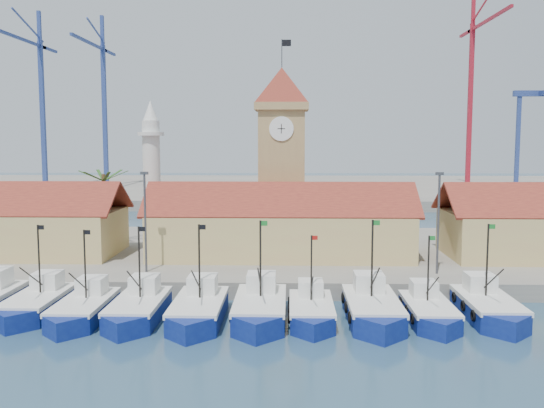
{
  "coord_description": "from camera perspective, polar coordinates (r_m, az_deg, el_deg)",
  "views": [
    {
      "loc": [
        0.87,
        -41.23,
        13.38
      ],
      "look_at": [
        -0.84,
        18.0,
        7.04
      ],
      "focal_mm": 40.0,
      "sensor_mm": 36.0,
      "label": 1
    }
  ],
  "objects": [
    {
      "name": "boat_8",
      "position": [
        46.56,
        14.62,
        -9.91
      ],
      "size": [
        3.22,
        8.82,
        6.67
      ],
      "color": "navy",
      "rests_on": "ground"
    },
    {
      "name": "boat_6",
      "position": [
        45.31,
        3.73,
        -10.16
      ],
      "size": [
        3.22,
        8.82,
        6.67
      ],
      "color": "navy",
      "rests_on": "ground"
    },
    {
      "name": "crane_blue_far",
      "position": [
        153.25,
        -21.16,
        10.12
      ],
      "size": [
        1.0,
        37.01,
        41.16
      ],
      "color": "navy",
      "rests_on": "terminal"
    },
    {
      "name": "minaret",
      "position": [
        71.12,
        -11.26,
        3.05
      ],
      "size": [
        3.0,
        3.0,
        16.3
      ],
      "color": "silver",
      "rests_on": "quay"
    },
    {
      "name": "clock_tower",
      "position": [
        67.25,
        0.91,
        4.9
      ],
      "size": [
        5.8,
        5.8,
        22.7
      ],
      "color": "tan",
      "rests_on": "quay"
    },
    {
      "name": "quay",
      "position": [
        66.45,
        0.87,
        -4.85
      ],
      "size": [
        140.0,
        32.0,
        1.5
      ],
      "primitive_type": "cube",
      "color": "gray",
      "rests_on": "ground"
    },
    {
      "name": "crane_red_right",
      "position": [
        151.35,
        18.4,
        11.03
      ],
      "size": [
        1.0,
        35.24,
        44.96
      ],
      "color": "#A61929",
      "rests_on": "terminal"
    },
    {
      "name": "boat_2",
      "position": [
        47.6,
        -17.4,
        -9.59
      ],
      "size": [
        3.41,
        9.34,
        7.07
      ],
      "color": "navy",
      "rests_on": "ground"
    },
    {
      "name": "hall_center",
      "position": [
        61.95,
        0.83,
        -2.61
      ],
      "size": [
        27.04,
        10.13,
        7.61
      ],
      "color": "tan",
      "rests_on": "quay"
    },
    {
      "name": "ground",
      "position": [
        43.36,
        0.43,
        -11.86
      ],
      "size": [
        400.0,
        400.0,
        0.0
      ],
      "primitive_type": "plane",
      "color": "navy",
      "rests_on": "ground"
    },
    {
      "name": "boat_4",
      "position": [
        45.42,
        -6.97,
        -10.04
      ],
      "size": [
        3.64,
        9.97,
        7.54
      ],
      "color": "navy",
      "rests_on": "ground"
    },
    {
      "name": "boat_7",
      "position": [
        45.82,
        9.48,
        -9.89
      ],
      "size": [
        3.79,
        10.4,
        7.87
      ],
      "color": "navy",
      "rests_on": "ground"
    },
    {
      "name": "boat_9",
      "position": [
        48.51,
        19.77,
        -9.32
      ],
      "size": [
        3.61,
        9.89,
        7.48
      ],
      "color": "navy",
      "rests_on": "ground"
    },
    {
      "name": "terminal",
      "position": [
        151.74,
        1.32,
        1.43
      ],
      "size": [
        240.0,
        80.0,
        2.0
      ],
      "primitive_type": "cube",
      "color": "gray",
      "rests_on": "ground"
    },
    {
      "name": "lamp_posts",
      "position": [
        53.68,
        1.24,
        -1.28
      ],
      "size": [
        80.7,
        0.25,
        9.03
      ],
      "color": "#3F3F44",
      "rests_on": "quay"
    },
    {
      "name": "boat_3",
      "position": [
        46.56,
        -12.55,
        -9.77
      ],
      "size": [
        3.53,
        9.68,
        7.32
      ],
      "color": "navy",
      "rests_on": "ground"
    },
    {
      "name": "boat_1",
      "position": [
        50.22,
        -21.32,
        -8.88
      ],
      "size": [
        3.49,
        9.56,
        7.23
      ],
      "color": "navy",
      "rests_on": "ground"
    },
    {
      "name": "boat_5",
      "position": [
        45.31,
        -1.14,
        -10.0
      ],
      "size": [
        3.77,
        10.32,
        7.81
      ],
      "color": "navy",
      "rests_on": "ground"
    },
    {
      "name": "crane_blue_near",
      "position": [
        155.24,
        -15.67,
        10.1
      ],
      "size": [
        1.0,
        31.57,
        41.22
      ],
      "color": "navy",
      "rests_on": "terminal"
    },
    {
      "name": "palm_tree",
      "position": [
        70.76,
        -15.51,
        0.1
      ],
      "size": [
        5.6,
        5.03,
        8.39
      ],
      "color": "brown",
      "rests_on": "quay"
    }
  ]
}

